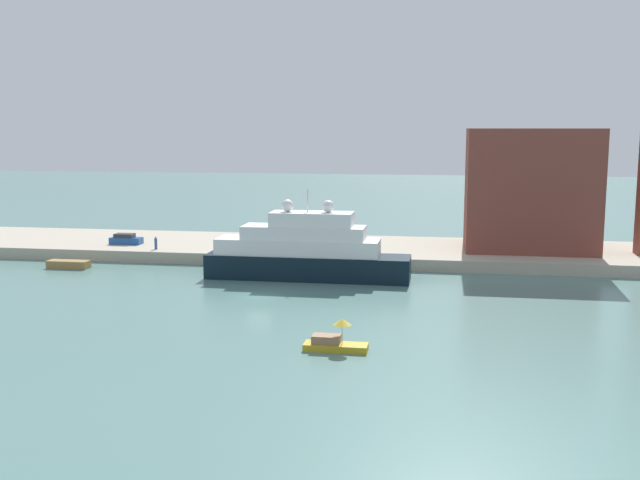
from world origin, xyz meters
TOP-DOWN VIEW (x-y plane):
  - ground at (0.00, 0.00)m, footprint 400.00×400.00m
  - quay_dock at (0.00, 25.45)m, footprint 110.00×18.90m
  - large_yacht at (2.95, 9.85)m, footprint 23.04×4.81m
  - small_motorboat at (10.22, -16.70)m, footprint 4.92×1.64m
  - work_barge at (-26.63, 11.24)m, footprint 5.09×1.69m
  - harbor_building at (29.13, 27.18)m, footprint 16.12×13.08m
  - parked_car at (-23.81, 21.65)m, footprint 4.24×1.72m
  - person_figure at (-18.12, 18.08)m, footprint 0.36×0.36m
  - mooring_bollard at (5.77, 17.19)m, footprint 0.40×0.40m

SIDE VIEW (x-z plane):
  - ground at x=0.00m, z-range 0.00..0.00m
  - work_barge at x=-26.63m, z-range 0.00..0.94m
  - small_motorboat at x=10.22m, z-range -0.56..1.94m
  - quay_dock at x=0.00m, z-range 0.00..1.45m
  - mooring_bollard at x=5.77m, z-range 1.45..2.19m
  - parked_car at x=-23.81m, z-range 1.36..2.76m
  - person_figure at x=-18.12m, z-range 1.39..3.05m
  - large_yacht at x=2.95m, z-range -2.04..8.09m
  - harbor_building at x=29.13m, z-range 1.45..16.83m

